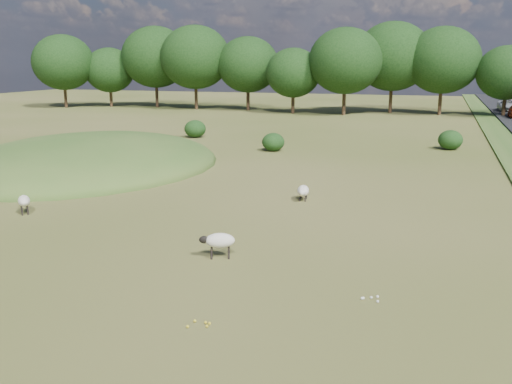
{
  "coord_description": "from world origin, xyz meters",
  "views": [
    {
      "loc": [
        9.51,
        -19.38,
        6.64
      ],
      "look_at": [
        2.0,
        4.0,
        1.0
      ],
      "focal_mm": 40.0,
      "sensor_mm": 36.0,
      "label": 1
    }
  ],
  "objects_px": {
    "car_5": "(508,105)",
    "sheep_2": "(219,241)",
    "sheep_1": "(303,191)",
    "sheep_0": "(24,201)"
  },
  "relations": [
    {
      "from": "sheep_1",
      "to": "sheep_2",
      "type": "height_order",
      "value": "sheep_2"
    },
    {
      "from": "sheep_0",
      "to": "sheep_2",
      "type": "xyz_separation_m",
      "value": [
        10.43,
        -2.85,
        0.04
      ]
    },
    {
      "from": "sheep_2",
      "to": "sheep_0",
      "type": "bearing_deg",
      "value": -35.31
    },
    {
      "from": "car_5",
      "to": "sheep_2",
      "type": "bearing_deg",
      "value": -103.41
    },
    {
      "from": "sheep_0",
      "to": "sheep_1",
      "type": "bearing_deg",
      "value": -103.04
    },
    {
      "from": "sheep_1",
      "to": "car_5",
      "type": "bearing_deg",
      "value": 157.72
    },
    {
      "from": "sheep_1",
      "to": "sheep_0",
      "type": "bearing_deg",
      "value": -68.62
    },
    {
      "from": "sheep_0",
      "to": "sheep_1",
      "type": "relative_size",
      "value": 0.84
    },
    {
      "from": "sheep_1",
      "to": "sheep_2",
      "type": "relative_size",
      "value": 1.02
    },
    {
      "from": "sheep_1",
      "to": "car_5",
      "type": "distance_m",
      "value": 57.95
    }
  ]
}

